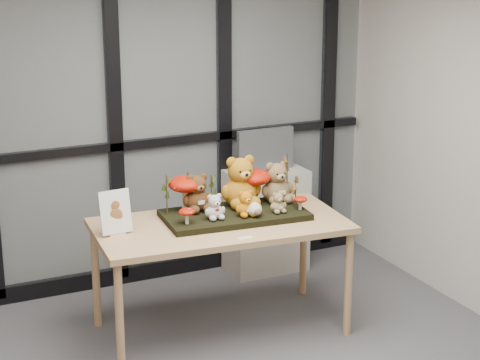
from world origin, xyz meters
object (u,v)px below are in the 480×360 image
bear_tan_back (277,180)px  mushroom_front_right (300,202)px  bear_white_bow (214,205)px  bear_pooh_yellow (240,178)px  sign_holder (116,215)px  mushroom_back_left (186,191)px  cabinet (266,221)px  display_table (220,232)px  diorama_tray (235,215)px  mushroom_back_right (254,185)px  mushroom_front_left (187,215)px  bear_brown_medium (197,190)px  bear_beige_small (278,201)px  bear_small_yellow (246,202)px  plush_cream_hedgehog (254,208)px  monitor (265,150)px

bear_tan_back → mushroom_front_right: 0.25m
bear_tan_back → bear_white_bow: bearing=-158.9°
bear_pooh_yellow → sign_holder: bearing=-169.7°
bear_tan_back → mushroom_back_left: bear_tan_back is taller
bear_pooh_yellow → cabinet: bearing=56.2°
display_table → cabinet: cabinet is taller
diorama_tray → mushroom_back_right: 0.27m
mushroom_back_left → sign_holder: (-0.52, -0.15, -0.04)m
mushroom_front_left → bear_brown_medium: bearing=53.8°
sign_holder → cabinet: size_ratio=0.35×
bear_white_bow → bear_beige_small: 0.43m
bear_pooh_yellow → mushroom_front_right: bearing=-32.7°
bear_white_bow → sign_holder: (-0.61, 0.09, -0.00)m
bear_pooh_yellow → cabinet: size_ratio=0.47×
bear_pooh_yellow → sign_holder: (-0.88, -0.08, -0.10)m
bear_small_yellow → bear_white_bow: bear_small_yellow is taller
bear_pooh_yellow → mushroom_back_right: (0.11, 0.01, -0.06)m
bear_white_bow → sign_holder: 0.62m
bear_brown_medium → cabinet: bear_brown_medium is taller
bear_beige_small → mushroom_back_left: bearing=154.9°
bear_brown_medium → plush_cream_hedgehog: (0.28, -0.26, -0.08)m
mushroom_back_right → cabinet: size_ratio=0.32×
bear_small_yellow → sign_holder: bearing=176.3°
sign_holder → cabinet: sign_holder is taller
bear_beige_small → monitor: 0.99m
bear_white_bow → monitor: size_ratio=0.40×
cabinet → mushroom_back_right: bearing=-122.9°
bear_pooh_yellow → sign_holder: 0.89m
bear_tan_back → mushroom_back_left: (-0.62, 0.09, -0.03)m
plush_cream_hedgehog → mushroom_back_left: mushroom_back_left is taller
bear_small_yellow → mushroom_back_right: bearing=57.5°
sign_holder → monitor: size_ratio=0.62×
bear_beige_small → bear_tan_back: bearing=69.7°
bear_small_yellow → monitor: size_ratio=0.41×
bear_brown_medium → mushroom_back_right: bearing=2.7°
diorama_tray → mushroom_back_left: mushroom_back_left is taller
mushroom_front_left → bear_tan_back: bearing=13.0°
bear_beige_small → mushroom_back_right: mushroom_back_right is taller
cabinet → mushroom_front_right: bearing=-103.1°
mushroom_front_right → bear_tan_back: bearing=106.0°
bear_brown_medium → mushroom_front_left: 0.28m
mushroom_front_left → bear_white_bow: bearing=4.0°
sign_holder → bear_tan_back: bearing=-1.6°
bear_tan_back → mushroom_back_right: size_ratio=1.19×
bear_brown_medium → mushroom_back_right: size_ratio=1.06×
mushroom_front_right → monitor: (0.21, 0.92, 0.11)m
mushroom_front_left → monitor: (0.98, 0.87, 0.11)m
bear_brown_medium → diorama_tray: bearing=-28.1°
display_table → plush_cream_hedgehog: 0.27m
bear_beige_small → mushroom_front_right: (0.16, -0.01, -0.03)m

